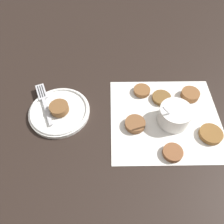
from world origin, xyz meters
TOP-DOWN VIEW (x-y plane):
  - ground_plane at (0.00, 0.00)m, footprint 4.00×4.00m
  - napkin at (0.02, -0.00)m, footprint 0.36×0.33m
  - sauce_bowl at (-0.00, 0.01)m, footprint 0.11×0.10m
  - fritter_0 at (0.02, 0.13)m, footprint 0.06×0.06m
  - fritter_1 at (0.09, -0.11)m, footprint 0.06×0.06m
  - fritter_2 at (-0.11, 0.06)m, footprint 0.07×0.07m
  - fritter_3 at (-0.07, -0.09)m, footprint 0.06×0.06m
  - fritter_4 at (0.12, 0.03)m, footprint 0.06×0.06m
  - fritter_5 at (0.03, -0.08)m, footprint 0.06×0.06m
  - serving_plate at (0.36, -0.01)m, footprint 0.20×0.20m
  - fritter_on_plate at (0.36, -0.01)m, footprint 0.06×0.06m
  - fork at (0.42, -0.06)m, footprint 0.09×0.17m

SIDE VIEW (x-z plane):
  - ground_plane at x=0.00m, z-range 0.00..0.00m
  - napkin at x=0.02m, z-range 0.00..0.00m
  - serving_plate at x=0.36m, z-range 0.00..0.02m
  - fritter_5 at x=0.03m, z-range 0.00..0.02m
  - fritter_1 at x=0.09m, z-range 0.00..0.02m
  - fritter_2 at x=-0.11m, z-range 0.00..0.02m
  - fritter_0 at x=0.02m, z-range 0.00..0.02m
  - fritter_4 at x=0.12m, z-range 0.00..0.02m
  - fritter_3 at x=-0.07m, z-range 0.00..0.03m
  - fork at x=0.42m, z-range 0.02..0.02m
  - fritter_on_plate at x=0.36m, z-range 0.02..0.04m
  - sauce_bowl at x=0.00m, z-range -0.02..0.08m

